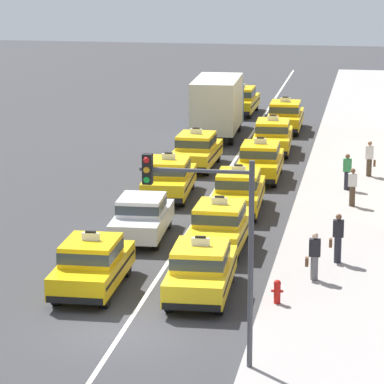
{
  "coord_description": "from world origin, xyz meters",
  "views": [
    {
      "loc": [
        6.83,
        -28.42,
        10.97
      ],
      "look_at": [
        -0.01,
        11.68,
        1.3
      ],
      "focal_mm": 103.47,
      "sensor_mm": 36.0,
      "label": 1
    }
  ],
  "objects_px": {
    "taxi_right_second": "(220,225)",
    "fire_hydrant": "(277,291)",
    "taxi_left_nearest": "(92,264)",
    "pedestrian_trailing": "(352,187)",
    "traffic_light_pole": "(213,226)",
    "box_truck_left_fifth": "(218,104)",
    "taxi_right_sixth": "(285,116)",
    "taxi_right_fourth": "(260,160)",
    "pedestrian_near_crosswalk": "(347,172)",
    "pedestrian_mid_block": "(370,159)",
    "pedestrian_by_storefront": "(338,238)",
    "sedan_left_second": "(142,216)",
    "taxi_left_sixth": "(241,100)",
    "taxi_right_nearest": "(201,269)",
    "taxi_left_fourth": "(196,150)",
    "taxi_left_third": "(169,177)",
    "taxi_right_third": "(238,191)",
    "taxi_right_fifth": "(273,136)",
    "pedestrian_far_corner": "(314,256)"
  },
  "relations": [
    {
      "from": "box_truck_left_fifth",
      "to": "taxi_right_fourth",
      "type": "distance_m",
      "value": 10.85
    },
    {
      "from": "taxi_right_fifth",
      "to": "pedestrian_near_crosswalk",
      "type": "xyz_separation_m",
      "value": [
        3.99,
        -8.25,
        0.06
      ]
    },
    {
      "from": "taxi_left_nearest",
      "to": "pedestrian_trailing",
      "type": "bearing_deg",
      "value": 56.78
    },
    {
      "from": "taxi_left_third",
      "to": "pedestrian_trailing",
      "type": "distance_m",
      "value": 7.67
    },
    {
      "from": "taxi_left_sixth",
      "to": "taxi_right_sixth",
      "type": "xyz_separation_m",
      "value": [
        3.18,
        -5.38,
        0.0
      ]
    },
    {
      "from": "fire_hydrant",
      "to": "taxi_left_fourth",
      "type": "bearing_deg",
      "value": 106.35
    },
    {
      "from": "taxi_right_second",
      "to": "pedestrian_trailing",
      "type": "bearing_deg",
      "value": 55.79
    },
    {
      "from": "pedestrian_by_storefront",
      "to": "sedan_left_second",
      "type": "bearing_deg",
      "value": 162.07
    },
    {
      "from": "taxi_left_third",
      "to": "taxi_right_third",
      "type": "distance_m",
      "value": 3.72
    },
    {
      "from": "box_truck_left_fifth",
      "to": "taxi_right_nearest",
      "type": "xyz_separation_m",
      "value": [
        3.4,
        -26.85,
        -0.9
      ]
    },
    {
      "from": "taxi_left_nearest",
      "to": "pedestrian_by_storefront",
      "type": "xyz_separation_m",
      "value": [
        7.41,
        3.81,
        0.11
      ]
    },
    {
      "from": "taxi_right_second",
      "to": "taxi_right_fourth",
      "type": "distance_m",
      "value": 11.37
    },
    {
      "from": "taxi_left_sixth",
      "to": "pedestrian_mid_block",
      "type": "distance_m",
      "value": 18.79
    },
    {
      "from": "taxi_left_third",
      "to": "box_truck_left_fifth",
      "type": "xyz_separation_m",
      "value": [
        -0.02,
        14.35,
        0.9
      ]
    },
    {
      "from": "pedestrian_by_storefront",
      "to": "box_truck_left_fifth",
      "type": "bearing_deg",
      "value": 107.79
    },
    {
      "from": "taxi_right_nearest",
      "to": "pedestrian_near_crosswalk",
      "type": "distance_m",
      "value": 15.1
    },
    {
      "from": "taxi_left_third",
      "to": "pedestrian_mid_block",
      "type": "relative_size",
      "value": 2.89
    },
    {
      "from": "box_truck_left_fifth",
      "to": "pedestrian_by_storefront",
      "type": "distance_m",
      "value": 24.19
    },
    {
      "from": "pedestrian_by_storefront",
      "to": "pedestrian_trailing",
      "type": "relative_size",
      "value": 1.09
    },
    {
      "from": "pedestrian_near_crosswalk",
      "to": "taxi_left_sixth",
      "type": "bearing_deg",
      "value": 109.63
    },
    {
      "from": "taxi_right_nearest",
      "to": "fire_hydrant",
      "type": "bearing_deg",
      "value": -15.15
    },
    {
      "from": "taxi_left_sixth",
      "to": "taxi_right_fifth",
      "type": "height_order",
      "value": "same"
    },
    {
      "from": "taxi_right_fifth",
      "to": "taxi_right_third",
      "type": "bearing_deg",
      "value": -90.76
    },
    {
      "from": "taxi_right_fourth",
      "to": "traffic_light_pole",
      "type": "relative_size",
      "value": 0.82
    },
    {
      "from": "taxi_left_sixth",
      "to": "taxi_right_nearest",
      "type": "relative_size",
      "value": 0.99
    },
    {
      "from": "sedan_left_second",
      "to": "box_truck_left_fifth",
      "type": "height_order",
      "value": "box_truck_left_fifth"
    },
    {
      "from": "pedestrian_by_storefront",
      "to": "taxi_right_second",
      "type": "bearing_deg",
      "value": 161.47
    },
    {
      "from": "taxi_right_fourth",
      "to": "sedan_left_second",
      "type": "bearing_deg",
      "value": -106.93
    },
    {
      "from": "taxi_left_nearest",
      "to": "pedestrian_trailing",
      "type": "height_order",
      "value": "taxi_left_nearest"
    },
    {
      "from": "pedestrian_near_crosswalk",
      "to": "pedestrian_mid_block",
      "type": "bearing_deg",
      "value": 72.54
    },
    {
      "from": "pedestrian_far_corner",
      "to": "taxi_left_third",
      "type": "bearing_deg",
      "value": 122.14
    },
    {
      "from": "taxi_left_nearest",
      "to": "taxi_right_fifth",
      "type": "bearing_deg",
      "value": 81.56
    },
    {
      "from": "box_truck_left_fifth",
      "to": "taxi_left_nearest",
      "type": "bearing_deg",
      "value": -90.05
    },
    {
      "from": "taxi_right_second",
      "to": "fire_hydrant",
      "type": "height_order",
      "value": "taxi_right_second"
    },
    {
      "from": "sedan_left_second",
      "to": "pedestrian_by_storefront",
      "type": "relative_size",
      "value": 2.61
    },
    {
      "from": "taxi_left_sixth",
      "to": "taxi_right_fifth",
      "type": "xyz_separation_m",
      "value": [
        3.1,
        -11.64,
        0.0
      ]
    },
    {
      "from": "box_truck_left_fifth",
      "to": "taxi_right_second",
      "type": "xyz_separation_m",
      "value": [
        3.22,
        -21.63,
        -0.9
      ]
    },
    {
      "from": "pedestrian_far_corner",
      "to": "fire_hydrant",
      "type": "relative_size",
      "value": 2.13
    },
    {
      "from": "taxi_left_nearest",
      "to": "traffic_light_pole",
      "type": "height_order",
      "value": "traffic_light_pole"
    },
    {
      "from": "sedan_left_second",
      "to": "fire_hydrant",
      "type": "height_order",
      "value": "sedan_left_second"
    },
    {
      "from": "taxi_left_fourth",
      "to": "taxi_left_sixth",
      "type": "xyz_separation_m",
      "value": [
        0.08,
        15.93,
        0.0
      ]
    },
    {
      "from": "taxi_left_fourth",
      "to": "traffic_light_pole",
      "type": "relative_size",
      "value": 0.82
    },
    {
      "from": "box_truck_left_fifth",
      "to": "taxi_right_sixth",
      "type": "distance_m",
      "value": 4.2
    },
    {
      "from": "taxi_right_fifth",
      "to": "pedestrian_by_storefront",
      "type": "bearing_deg",
      "value": -78.02
    },
    {
      "from": "sedan_left_second",
      "to": "taxi_left_third",
      "type": "relative_size",
      "value": 0.94
    },
    {
      "from": "taxi_left_nearest",
      "to": "taxi_left_sixth",
      "type": "distance_m",
      "value": 34.45
    },
    {
      "from": "taxi_right_fourth",
      "to": "pedestrian_near_crosswalk",
      "type": "xyz_separation_m",
      "value": [
        3.94,
        -2.02,
        0.06
      ]
    },
    {
      "from": "pedestrian_mid_block",
      "to": "pedestrian_by_storefront",
      "type": "distance_m",
      "value": 13.65
    },
    {
      "from": "sedan_left_second",
      "to": "box_truck_left_fifth",
      "type": "distance_m",
      "value": 20.73
    },
    {
      "from": "taxi_left_fourth",
      "to": "taxi_right_third",
      "type": "xyz_separation_m",
      "value": [
        3.02,
        -7.95,
        0.0
      ]
    }
  ]
}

